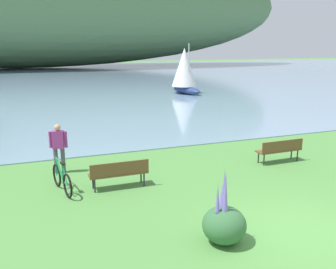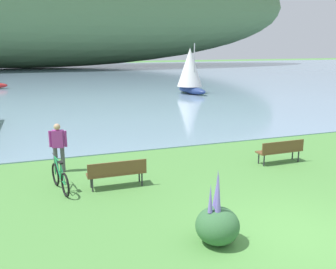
# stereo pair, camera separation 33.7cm
# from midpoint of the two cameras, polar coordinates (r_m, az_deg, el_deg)

# --- Properties ---
(ground_plane) EXTENTS (200.00, 200.00, 0.00)m
(ground_plane) POSITION_cam_midpoint_polar(r_m,az_deg,el_deg) (9.38, 20.37, -14.28)
(ground_plane) COLOR #518E42
(bay_water) EXTENTS (180.00, 80.00, 0.04)m
(bay_water) POSITION_cam_midpoint_polar(r_m,az_deg,el_deg) (54.55, -13.77, 8.79)
(bay_water) COLOR #7A99B2
(bay_water) RESTS_ON ground
(park_bench_near_camera) EXTENTS (1.80, 0.49, 0.88)m
(park_bench_near_camera) POSITION_cam_midpoint_polar(r_m,az_deg,el_deg) (11.31, -7.13, -5.75)
(park_bench_near_camera) COLOR brown
(park_bench_near_camera) RESTS_ON ground
(park_bench_further_along) EXTENTS (1.81, 0.51, 0.88)m
(park_bench_further_along) POSITION_cam_midpoint_polar(r_m,az_deg,el_deg) (14.21, 17.79, -2.27)
(park_bench_further_along) COLOR brown
(park_bench_further_along) RESTS_ON ground
(bicycle_leaning_near_bench) EXTENTS (0.42, 1.74, 1.01)m
(bicycle_leaning_near_bench) POSITION_cam_midpoint_polar(r_m,az_deg,el_deg) (11.46, -15.65, -6.56)
(bicycle_leaning_near_bench) COLOR black
(bicycle_leaning_near_bench) RESTS_ON ground
(person_at_shoreline) EXTENTS (0.59, 0.32, 1.71)m
(person_at_shoreline) POSITION_cam_midpoint_polar(r_m,az_deg,el_deg) (12.99, -16.01, -1.52)
(person_at_shoreline) COLOR #4C4C51
(person_at_shoreline) RESTS_ON ground
(echium_bush_mid_cluster) EXTENTS (0.98, 0.98, 1.72)m
(echium_bush_mid_cluster) POSITION_cam_midpoint_polar(r_m,az_deg,el_deg) (8.35, 8.88, -13.56)
(echium_bush_mid_cluster) COLOR #386B3D
(echium_bush_mid_cluster) RESTS_ON ground
(sailboat_nearest_to_shore) EXTENTS (2.70, 3.93, 4.45)m
(sailboat_nearest_to_shore) POSITION_cam_midpoint_polar(r_m,az_deg,el_deg) (33.36, 3.76, 9.95)
(sailboat_nearest_to_shore) COLOR navy
(sailboat_nearest_to_shore) RESTS_ON bay_water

